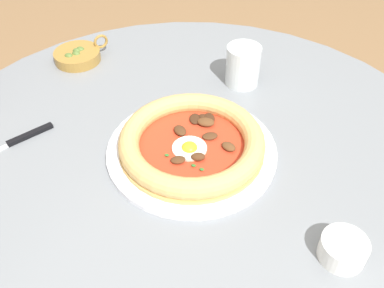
% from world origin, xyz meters
% --- Properties ---
extents(dining_table, '(1.01, 1.01, 0.71)m').
position_xyz_m(dining_table, '(0.00, 0.00, 0.59)').
color(dining_table, gray).
rests_on(dining_table, ground).
extents(pizza_on_plate, '(0.30, 0.30, 0.05)m').
position_xyz_m(pizza_on_plate, '(-0.00, -0.02, 0.73)').
color(pizza_on_plate, white).
rests_on(pizza_on_plate, dining_table).
extents(water_glass, '(0.07, 0.07, 0.08)m').
position_xyz_m(water_glass, '(-0.03, -0.26, 0.75)').
color(water_glass, silver).
rests_on(water_glass, dining_table).
extents(steak_knife, '(0.12, 0.18, 0.01)m').
position_xyz_m(steak_knife, '(0.31, 0.06, 0.72)').
color(steak_knife, silver).
rests_on(steak_knife, dining_table).
extents(ramekin_capers, '(0.07, 0.07, 0.03)m').
position_xyz_m(ramekin_capers, '(-0.26, 0.12, 0.73)').
color(ramekin_capers, white).
rests_on(ramekin_capers, dining_table).
extents(olive_pan, '(0.10, 0.11, 0.05)m').
position_xyz_m(olive_pan, '(0.34, -0.23, 0.73)').
color(olive_pan, olive).
rests_on(olive_pan, dining_table).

